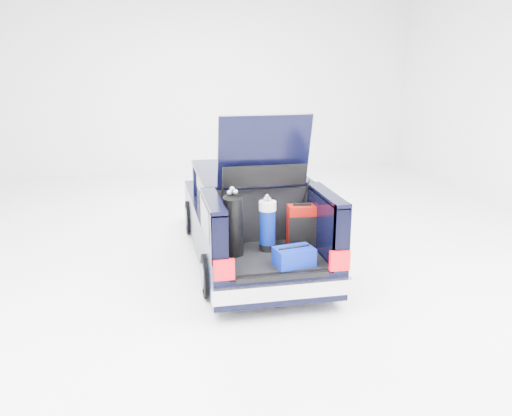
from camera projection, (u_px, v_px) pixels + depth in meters
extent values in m
plane|color=white|center=(250.00, 257.00, 8.93)|extent=(14.00, 14.00, 0.00)
cube|color=black|center=(243.00, 217.00, 9.40)|extent=(1.75, 3.00, 0.70)
cube|color=black|center=(229.00, 200.00, 10.91)|extent=(1.70, 0.30, 0.50)
cube|color=#B9B9C1|center=(228.00, 201.00, 11.06)|extent=(1.72, 0.10, 0.22)
cube|color=black|center=(248.00, 189.00, 8.76)|extent=(1.55, 1.95, 0.54)
cube|color=black|center=(248.00, 172.00, 8.68)|extent=(1.62, 2.05, 0.06)
cube|color=black|center=(271.00, 273.00, 7.42)|extent=(1.75, 1.30, 0.40)
cube|color=black|center=(271.00, 257.00, 7.38)|extent=(1.32, 1.18, 0.05)
cube|color=black|center=(214.00, 233.00, 7.10)|extent=(0.20, 1.30, 0.85)
cube|color=black|center=(326.00, 226.00, 7.40)|extent=(0.20, 1.30, 0.85)
cube|color=black|center=(213.00, 201.00, 6.98)|extent=(0.20, 1.30, 0.06)
cube|color=black|center=(327.00, 195.00, 7.28)|extent=(0.20, 1.30, 0.06)
cube|color=black|center=(261.00, 216.00, 7.83)|extent=(1.36, 0.08, 0.84)
cube|color=#B9B9C1|center=(283.00, 291.00, 6.77)|extent=(1.80, 0.12, 0.20)
cube|color=red|center=(224.00, 270.00, 6.56)|extent=(0.26, 0.07, 0.26)
cube|color=red|center=(340.00, 261.00, 6.85)|extent=(0.26, 0.07, 0.26)
cube|color=black|center=(283.00, 277.00, 6.76)|extent=(1.20, 0.06, 0.06)
cube|color=black|center=(264.00, 151.00, 7.40)|extent=(1.28, 0.33, 1.03)
cube|color=black|center=(264.00, 140.00, 7.40)|extent=(0.95, 0.17, 0.54)
cylinder|color=black|center=(192.00, 217.00, 10.05)|extent=(0.20, 0.62, 0.62)
cylinder|color=slate|center=(192.00, 217.00, 10.05)|extent=(0.23, 0.36, 0.36)
cylinder|color=black|center=(277.00, 212.00, 10.37)|extent=(0.20, 0.62, 0.62)
cylinder|color=slate|center=(277.00, 212.00, 10.37)|extent=(0.23, 0.36, 0.36)
cylinder|color=black|center=(210.00, 276.00, 7.41)|extent=(0.20, 0.62, 0.62)
cylinder|color=slate|center=(210.00, 276.00, 7.41)|extent=(0.23, 0.36, 0.36)
cylinder|color=black|center=(324.00, 267.00, 7.73)|extent=(0.20, 0.62, 0.62)
cylinder|color=slate|center=(324.00, 267.00, 7.73)|extent=(0.23, 0.36, 0.36)
cube|color=#800904|center=(301.00, 226.00, 7.61)|extent=(0.40, 0.27, 0.61)
cube|color=black|center=(302.00, 204.00, 7.52)|extent=(0.25, 0.07, 0.03)
cube|color=black|center=(304.00, 233.00, 7.52)|extent=(0.40, 0.05, 0.46)
cylinder|color=black|center=(233.00, 226.00, 7.22)|extent=(0.34, 0.42, 0.87)
cube|color=white|center=(232.00, 222.00, 7.31)|extent=(0.10, 0.04, 0.30)
sphere|color=#99999E|center=(230.00, 193.00, 7.10)|extent=(0.07, 0.07, 0.07)
sphere|color=#99999E|center=(235.00, 192.00, 7.06)|extent=(0.07, 0.07, 0.07)
cylinder|color=black|center=(267.00, 247.00, 7.56)|extent=(0.25, 0.25, 0.09)
cylinder|color=navy|center=(267.00, 227.00, 7.48)|extent=(0.23, 0.23, 0.50)
cylinder|color=white|center=(268.00, 206.00, 7.39)|extent=(0.25, 0.25, 0.13)
sphere|color=#99999E|center=(269.00, 199.00, 7.39)|extent=(0.06, 0.06, 0.06)
sphere|color=#99999E|center=(267.00, 196.00, 7.39)|extent=(0.06, 0.06, 0.06)
cube|color=navy|center=(294.00, 257.00, 6.98)|extent=(0.55, 0.41, 0.24)
cylinder|color=black|center=(294.00, 247.00, 6.95)|extent=(0.43, 0.10, 0.03)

